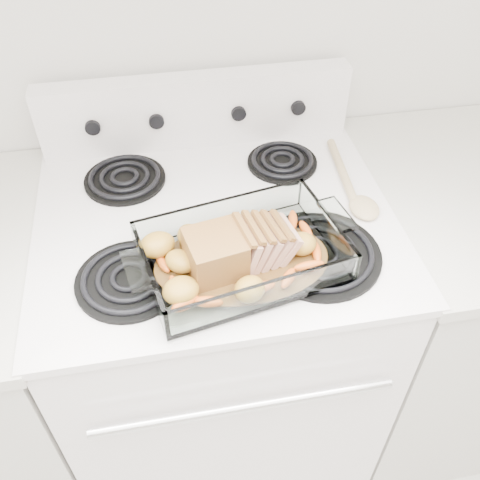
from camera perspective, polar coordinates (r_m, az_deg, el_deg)
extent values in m
cube|color=white|center=(1.53, -2.09, -10.81)|extent=(0.76, 0.65, 0.92)
cube|color=black|center=(1.38, 0.08, -21.63)|extent=(0.65, 0.02, 0.55)
cylinder|color=silver|center=(1.11, 0.49, -17.36)|extent=(0.61, 0.02, 0.02)
cube|color=white|center=(1.18, -2.67, 2.24)|extent=(0.78, 0.67, 0.02)
cube|color=white|center=(1.36, -4.69, 13.65)|extent=(0.76, 0.06, 0.18)
cylinder|color=black|center=(1.05, -11.68, -4.21)|extent=(0.21, 0.21, 0.01)
cylinder|color=black|center=(1.09, 8.48, -1.57)|extent=(0.25, 0.25, 0.01)
cylinder|color=black|center=(1.29, -12.16, 6.32)|extent=(0.19, 0.19, 0.01)
cylinder|color=black|center=(1.32, 4.53, 8.26)|extent=(0.17, 0.17, 0.01)
cylinder|color=black|center=(1.34, -15.44, 11.56)|extent=(0.04, 0.02, 0.04)
cylinder|color=black|center=(1.33, -8.91, 12.47)|extent=(0.04, 0.02, 0.04)
cylinder|color=black|center=(1.34, -0.18, 13.42)|extent=(0.04, 0.02, 0.04)
cylinder|color=black|center=(1.37, 6.18, 13.92)|extent=(0.04, 0.02, 0.04)
cube|color=silver|center=(1.72, 20.60, -7.05)|extent=(0.55, 0.65, 0.90)
cube|color=silver|center=(1.05, 0.20, -2.47)|extent=(0.37, 0.25, 0.01)
cube|color=silver|center=(0.95, 1.52, -6.13)|extent=(0.37, 0.01, 0.06)
cube|color=silver|center=(1.11, -0.92, 3.21)|extent=(0.37, 0.01, 0.06)
cube|color=silver|center=(1.02, -9.98, -2.39)|extent=(0.01, 0.25, 0.06)
cube|color=silver|center=(1.06, 9.93, 0.19)|extent=(0.01, 0.25, 0.06)
cylinder|color=#523516|center=(1.05, 0.20, -2.24)|extent=(0.22, 0.22, 0.00)
cube|color=brown|center=(1.01, -2.81, -1.09)|extent=(0.10, 0.10, 0.08)
cube|color=tan|center=(1.02, 0.47, -0.76)|extent=(0.04, 0.10, 0.08)
cube|color=tan|center=(1.02, 1.55, -0.68)|extent=(0.04, 0.10, 0.08)
cube|color=tan|center=(1.03, 2.62, -0.60)|extent=(0.04, 0.09, 0.07)
cube|color=tan|center=(1.03, 3.69, -0.52)|extent=(0.05, 0.09, 0.07)
cube|color=tan|center=(1.04, 4.74, -0.44)|extent=(0.05, 0.09, 0.06)
ellipsoid|color=orange|center=(0.98, -7.19, -6.18)|extent=(0.06, 0.02, 0.02)
ellipsoid|color=orange|center=(1.01, 7.22, -4.19)|extent=(0.06, 0.02, 0.02)
ellipsoid|color=orange|center=(1.09, 7.91, -0.15)|extent=(0.06, 0.02, 0.02)
ellipsoid|color=orange|center=(1.06, -8.30, -1.46)|extent=(0.06, 0.02, 0.02)
ellipsoid|color=olive|center=(1.08, -8.51, 0.35)|extent=(0.06, 0.05, 0.04)
ellipsoid|color=olive|center=(1.10, 0.42, 1.84)|extent=(0.06, 0.05, 0.04)
ellipsoid|color=olive|center=(1.04, 7.00, -1.38)|extent=(0.06, 0.05, 0.04)
cylinder|color=#D0BC80|center=(1.31, 10.81, 7.36)|extent=(0.04, 0.24, 0.02)
ellipsoid|color=#D0BC80|center=(1.21, 13.09, 3.38)|extent=(0.06, 0.08, 0.02)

